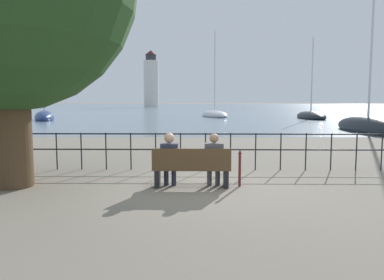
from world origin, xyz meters
The scene contains 12 objects.
ground_plane centered at (0.00, 0.00, 0.00)m, with size 1000.00×1000.00×0.00m, color gray.
harbor_water centered at (0.00, 161.89, 0.00)m, with size 600.00×300.00×0.01m.
park_bench centered at (0.00, -0.06, 0.43)m, with size 1.75×0.45×0.90m.
seated_person_left centered at (-0.50, 0.01, 0.68)m, with size 0.39×0.35×1.23m.
seated_person_right centered at (0.50, 0.01, 0.67)m, with size 0.42×0.35×1.22m.
promenade_railing centered at (0.00, 2.14, 0.69)m, with size 14.86×0.04×1.05m.
closed_umbrella centered at (1.09, 0.07, 0.47)m, with size 0.09×0.09×0.85m.
sailboat_0 centered at (10.69, 15.06, 0.34)m, with size 1.83×8.42×10.89m.
sailboat_1 centered at (-15.96, 30.49, 0.32)m, with size 4.04×6.66×9.35m.
sailboat_2 centered at (12.77, 33.91, 0.28)m, with size 2.38×7.97×9.38m.
sailboat_3 centered at (2.18, 39.15, 0.28)m, with size 4.20×8.50×10.96m.
harbor_lighthouse centered at (-15.97, 119.72, 8.90)m, with size 5.03×5.03×19.14m.
Camera 1 is at (0.15, -8.34, 1.93)m, focal length 35.00 mm.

